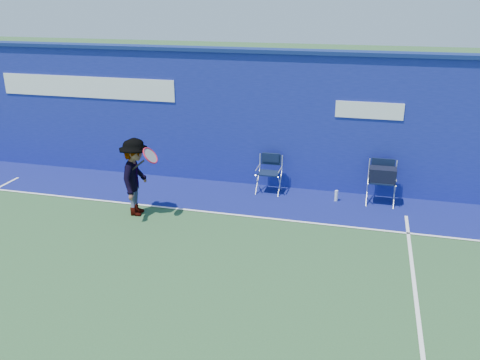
% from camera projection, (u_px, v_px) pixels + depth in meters
% --- Properties ---
extents(ground, '(80.00, 80.00, 0.00)m').
position_uv_depth(ground, '(105.00, 293.00, 7.60)').
color(ground, '#2A4F2A').
rests_on(ground, ground).
extents(stadium_wall, '(24.00, 0.50, 3.08)m').
position_uv_depth(stadium_wall, '(209.00, 115.00, 11.78)').
color(stadium_wall, navy).
rests_on(stadium_wall, ground).
extents(out_of_bounds_strip, '(24.00, 1.80, 0.01)m').
position_uv_depth(out_of_bounds_strip, '(195.00, 194.00, 11.32)').
color(out_of_bounds_strip, '#0E1559').
rests_on(out_of_bounds_strip, ground).
extents(court_lines, '(24.00, 12.00, 0.01)m').
position_uv_depth(court_lines, '(124.00, 272.00, 8.14)').
color(court_lines, white).
rests_on(court_lines, out_of_bounds_strip).
extents(directors_chair_left, '(0.51, 0.47, 0.86)m').
position_uv_depth(directors_chair_left, '(269.00, 180.00, 11.33)').
color(directors_chair_left, silver).
rests_on(directors_chair_left, ground).
extents(directors_chair_right, '(0.56, 0.50, 0.93)m').
position_uv_depth(directors_chair_right, '(381.00, 186.00, 10.68)').
color(directors_chair_right, silver).
rests_on(directors_chair_right, ground).
extents(water_bottle, '(0.07, 0.07, 0.24)m').
position_uv_depth(water_bottle, '(336.00, 196.00, 10.89)').
color(water_bottle, white).
rests_on(water_bottle, ground).
extents(tennis_player, '(0.90, 1.09, 1.58)m').
position_uv_depth(tennis_player, '(136.00, 177.00, 10.04)').
color(tennis_player, '#EA4738').
rests_on(tennis_player, ground).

